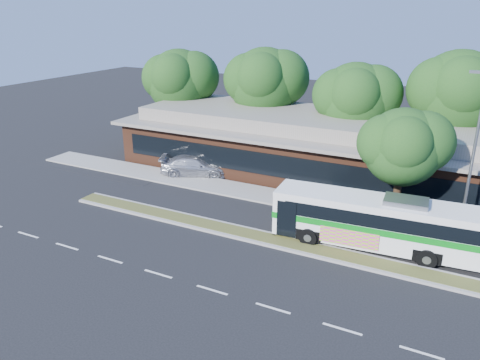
{
  "coord_description": "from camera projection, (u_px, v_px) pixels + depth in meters",
  "views": [
    {
      "loc": [
        9.4,
        -20.55,
        12.03
      ],
      "look_at": [
        -2.98,
        3.58,
        2.0
      ],
      "focal_mm": 35.0,
      "sensor_mm": 36.0,
      "label": 1
    }
  ],
  "objects": [
    {
      "name": "tree_bg_d",
      "position": [
        465.0,
        92.0,
        32.98
      ],
      "size": [
        6.91,
        6.2,
        9.37
      ],
      "color": "black",
      "rests_on": "ground"
    },
    {
      "name": "parking_lot",
      "position": [
        122.0,
        152.0,
        41.39
      ],
      "size": [
        14.0,
        12.0,
        0.01
      ],
      "primitive_type": "cube",
      "color": "black",
      "rests_on": "ground"
    },
    {
      "name": "plaza_building",
      "position": [
        331.0,
        146.0,
        35.45
      ],
      "size": [
        33.2,
        11.2,
        4.45
      ],
      "color": "#512A19",
      "rests_on": "ground"
    },
    {
      "name": "tree_bg_c",
      "position": [
        361.0,
        98.0,
        35.43
      ],
      "size": [
        6.24,
        5.6,
        8.26
      ],
      "color": "black",
      "rests_on": "ground"
    },
    {
      "name": "tree_bg_b",
      "position": [
        270.0,
        82.0,
        39.5
      ],
      "size": [
        6.69,
        6.0,
        9.0
      ],
      "color": "black",
      "rests_on": "ground"
    },
    {
      "name": "median_strip",
      "position": [
        263.0,
        238.0,
        25.82
      ],
      "size": [
        26.0,
        1.1,
        0.15
      ],
      "primitive_type": "cube",
      "color": "#495122",
      "rests_on": "ground"
    },
    {
      "name": "lamp_post",
      "position": [
        473.0,
        152.0,
        24.56
      ],
      "size": [
        0.93,
        0.18,
        9.07
      ],
      "color": "slate",
      "rests_on": "ground"
    },
    {
      "name": "tree_bg_a",
      "position": [
        184.0,
        80.0,
        42.18
      ],
      "size": [
        6.47,
        5.8,
        8.63
      ],
      "color": "black",
      "rests_on": "ground"
    },
    {
      "name": "ground",
      "position": [
        259.0,
        244.0,
        25.34
      ],
      "size": [
        120.0,
        120.0,
        0.0
      ],
      "primitive_type": "plane",
      "color": "black",
      "rests_on": "ground"
    },
    {
      "name": "sedan",
      "position": [
        195.0,
        166.0,
        35.45
      ],
      "size": [
        5.58,
        4.01,
        1.5
      ],
      "primitive_type": "imported",
      "rotation": [
        0.0,
        0.0,
        1.99
      ],
      "color": "#B8B9BF",
      "rests_on": "ground"
    },
    {
      "name": "transit_bus",
      "position": [
        377.0,
        219.0,
        24.34
      ],
      "size": [
        10.86,
        3.1,
        3.01
      ],
      "rotation": [
        0.0,
        0.0,
        0.07
      ],
      "color": "white",
      "rests_on": "ground"
    },
    {
      "name": "sidewalk",
      "position": [
        300.0,
        202.0,
        30.66
      ],
      "size": [
        44.0,
        2.6,
        0.12
      ],
      "primitive_type": "cube",
      "color": "gray",
      "rests_on": "ground"
    },
    {
      "name": "sidewalk_tree",
      "position": [
        409.0,
        146.0,
        26.26
      ],
      "size": [
        4.96,
        4.45,
        6.85
      ],
      "color": "black",
      "rests_on": "ground"
    }
  ]
}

